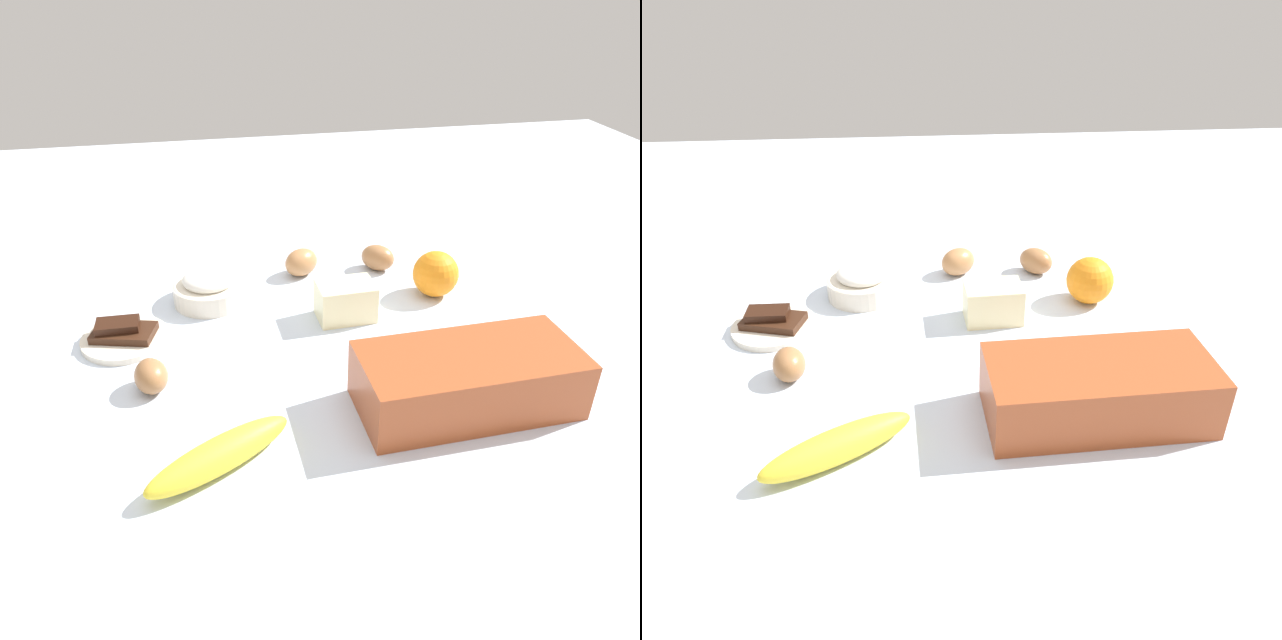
% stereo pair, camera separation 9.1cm
% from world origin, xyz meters
% --- Properties ---
extents(ground_plane, '(2.40, 2.40, 0.02)m').
position_xyz_m(ground_plane, '(0.00, 0.00, -0.01)').
color(ground_plane, silver).
extents(loaf_pan, '(0.28, 0.14, 0.08)m').
position_xyz_m(loaf_pan, '(-0.15, 0.18, 0.04)').
color(loaf_pan, '#9E4723').
rests_on(loaf_pan, ground_plane).
extents(flour_bowl, '(0.12, 0.12, 0.06)m').
position_xyz_m(flour_bowl, '(0.15, -0.16, 0.03)').
color(flour_bowl, silver).
rests_on(flour_bowl, ground_plane).
extents(banana, '(0.19, 0.13, 0.04)m').
position_xyz_m(banana, '(0.16, 0.23, 0.02)').
color(banana, yellow).
rests_on(banana, ground_plane).
extents(orange_fruit, '(0.08, 0.08, 0.08)m').
position_xyz_m(orange_fruit, '(-0.22, -0.11, 0.04)').
color(orange_fruit, orange).
rests_on(orange_fruit, ground_plane).
extents(butter_block, '(0.09, 0.07, 0.06)m').
position_xyz_m(butter_block, '(-0.06, -0.07, 0.03)').
color(butter_block, '#F4EDB2').
rests_on(butter_block, ground_plane).
extents(egg_near_butter, '(0.05, 0.06, 0.04)m').
position_xyz_m(egg_near_butter, '(0.24, 0.07, 0.02)').
color(egg_near_butter, '#9B683F').
rests_on(egg_near_butter, ground_plane).
extents(egg_beside_bowl, '(0.08, 0.08, 0.05)m').
position_xyz_m(egg_beside_bowl, '(-0.15, -0.22, 0.02)').
color(egg_beside_bowl, '#A46E43').
rests_on(egg_beside_bowl, ground_plane).
extents(egg_loose, '(0.08, 0.08, 0.05)m').
position_xyz_m(egg_loose, '(-0.01, -0.23, 0.02)').
color(egg_loose, '#B37949').
rests_on(egg_loose, ground_plane).
extents(chocolate_plate, '(0.13, 0.13, 0.03)m').
position_xyz_m(chocolate_plate, '(0.29, -0.06, 0.01)').
color(chocolate_plate, silver).
rests_on(chocolate_plate, ground_plane).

